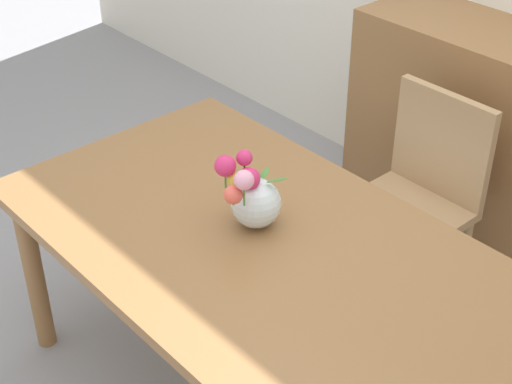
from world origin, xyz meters
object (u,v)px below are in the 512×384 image
object	(u,v)px
dresser	(508,158)
dining_table	(260,260)
flower_vase	(252,197)
chair_far	(419,192)

from	to	relation	value
dresser	dining_table	bearing A→B (deg)	-91.78
dresser	flower_vase	world-z (taller)	dresser
flower_vase	dining_table	bearing A→B (deg)	-22.47
chair_far	dresser	bearing A→B (deg)	-98.00
dining_table	dresser	distance (m)	1.34
dining_table	chair_far	xyz separation A→B (m)	(-0.03, 0.83, -0.12)
dining_table	dresser	size ratio (longest dim) A/B	1.22
dresser	flower_vase	xyz separation A→B (m)	(-0.12, -1.30, 0.33)
chair_far	flower_vase	xyz separation A→B (m)	(-0.05, -0.80, 0.31)
dining_table	flower_vase	size ratio (longest dim) A/B	6.74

